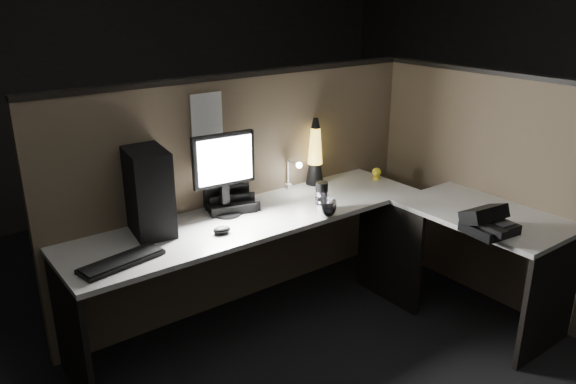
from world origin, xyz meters
TOP-DOWN VIEW (x-y plane):
  - floor at (0.00, 0.00)m, footprint 6.00×6.00m
  - room_shell at (0.00, 0.00)m, footprint 6.00×6.00m
  - partition_back at (0.00, 0.93)m, footprint 2.66×0.06m
  - partition_right at (1.33, 0.10)m, footprint 0.06×1.66m
  - desk at (0.18, 0.25)m, footprint 2.60×1.60m
  - pc_tower at (-0.73, 0.81)m, footprint 0.27×0.48m
  - monitor at (-0.27, 0.72)m, footprint 0.39×0.17m
  - keyboard at (-1.02, 0.48)m, footprint 0.45×0.22m
  - mouse at (-0.44, 0.49)m, footprint 0.11×0.08m
  - clip_lamp at (0.31, 0.82)m, footprint 0.04×0.16m
  - organizer at (-0.21, 0.80)m, footprint 0.34×0.31m
  - lava_lamp at (0.51, 0.84)m, footprint 0.12×0.12m
  - travel_mug at (0.23, 0.43)m, footprint 0.08×0.08m
  - steel_mug at (0.19, 0.34)m, footprint 0.14×0.14m
  - figurine at (0.92, 0.64)m, footprint 0.06×0.06m
  - pinned_paper at (-0.28, 0.90)m, footprint 0.21×0.00m
  - desk_phone at (0.76, -0.38)m, footprint 0.28×0.29m

SIDE VIEW (x-z plane):
  - floor at x=0.00m, z-range 0.00..0.00m
  - desk at x=0.18m, z-range 0.22..0.95m
  - keyboard at x=-1.02m, z-range 0.73..0.75m
  - mouse at x=-0.44m, z-range 0.73..0.77m
  - partition_back at x=0.00m, z-range 0.00..1.50m
  - partition_right at x=1.33m, z-range 0.00..1.50m
  - organizer at x=-0.21m, z-range 0.67..0.89m
  - steel_mug at x=0.19m, z-range 0.73..0.83m
  - figurine at x=0.92m, z-range 0.75..0.82m
  - desk_phone at x=0.76m, z-range 0.71..0.87m
  - travel_mug at x=0.23m, z-range 0.73..0.91m
  - clip_lamp at x=0.31m, z-range 0.75..0.96m
  - lava_lamp at x=0.51m, z-range 0.69..1.15m
  - pc_tower at x=-0.73m, z-range 0.73..1.21m
  - monitor at x=-0.27m, z-range 0.78..1.28m
  - pinned_paper at x=-0.28m, z-range 1.14..1.44m
  - room_shell at x=0.00m, z-range -1.38..4.62m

